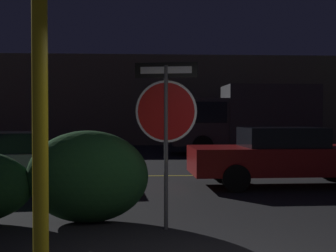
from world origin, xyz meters
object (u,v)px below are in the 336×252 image
hedge_bush_2 (88,177)px  yellow_pole_left (40,133)px  passing_car_2 (10,158)px  delivery_truck (242,117)px  passing_car_3 (286,156)px  stop_sign (166,112)px

hedge_bush_2 → yellow_pole_left: bearing=-92.6°
yellow_pole_left → hedge_bush_2: 2.91m
hedge_bush_2 → passing_car_2: 4.41m
hedge_bush_2 → delivery_truck: size_ratio=0.31×
passing_car_2 → passing_car_3: bearing=82.5°
passing_car_3 → delivery_truck: size_ratio=0.76×
hedge_bush_2 → passing_car_3: size_ratio=0.40×
hedge_bush_2 → passing_car_3: (4.22, 3.49, -0.01)m
passing_car_3 → yellow_pole_left: bearing=-35.9°
yellow_pole_left → passing_car_3: size_ratio=0.64×
stop_sign → hedge_bush_2: (-1.18, 0.51, -0.99)m
passing_car_2 → passing_car_3: size_ratio=0.93×
stop_sign → yellow_pole_left: 2.65m
yellow_pole_left → passing_car_3: bearing=55.3°
hedge_bush_2 → passing_car_3: hedge_bush_2 is taller
stop_sign → passing_car_3: 5.12m
stop_sign → passing_car_3: (3.04, 3.99, -1.01)m
passing_car_3 → stop_sign: bearing=-38.6°
stop_sign → delivery_truck: delivery_truck is taller
stop_sign → passing_car_2: bearing=140.4°
passing_car_2 → hedge_bush_2: bearing=25.7°
hedge_bush_2 → delivery_truck: bearing=67.6°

